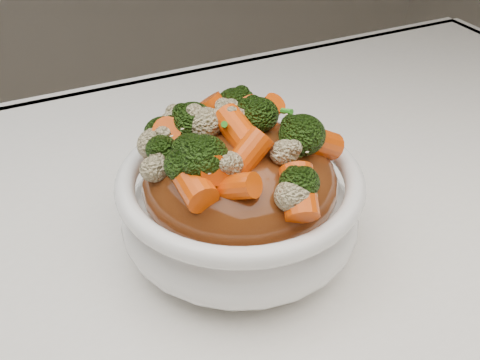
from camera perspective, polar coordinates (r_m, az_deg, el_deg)
name	(u,v)px	position (r m, az deg, el deg)	size (l,w,h in m)	color
tablecloth	(214,325)	(0.45, -2.65, -14.53)	(1.20, 0.80, 0.04)	white
bowl	(240,209)	(0.45, 0.00, -2.96)	(0.19, 0.19, 0.08)	white
sauce_base	(240,183)	(0.44, 0.00, -0.28)	(0.15, 0.15, 0.08)	#5D2A0F
carrots	(240,121)	(0.41, 0.00, 6.02)	(0.15, 0.15, 0.04)	#DE4907
broccoli	(240,122)	(0.41, 0.00, 5.91)	(0.15, 0.15, 0.04)	black
cauliflower	(240,124)	(0.41, 0.00, 5.70)	(0.15, 0.15, 0.03)	tan
scallions	(240,120)	(0.41, 0.00, 6.13)	(0.11, 0.11, 0.02)	#2E9221
sesame_seeds	(240,120)	(0.41, 0.00, 6.13)	(0.14, 0.14, 0.01)	beige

